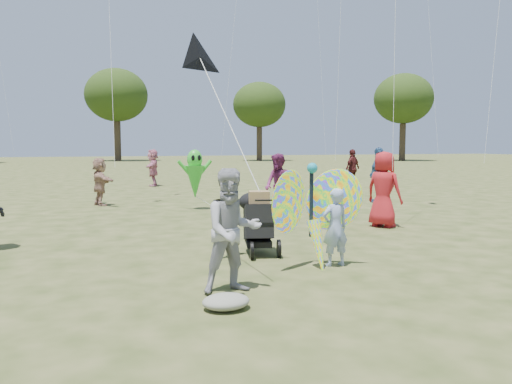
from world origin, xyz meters
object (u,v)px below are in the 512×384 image
at_px(butterfly_kite, 314,215).
at_px(crowd_d, 100,182).
at_px(adult_man, 232,231).
at_px(crowd_c, 379,175).
at_px(crowd_j, 153,168).
at_px(crowd_a, 384,189).
at_px(alien_kite, 195,176).
at_px(crowd_h, 353,168).
at_px(crowd_e, 278,186).
at_px(child_girl, 335,227).
at_px(jogging_stroller, 257,218).

bearing_deg(butterfly_kite, crowd_d, 105.81).
distance_m(adult_man, butterfly_kite, 1.73).
relative_size(crowd_c, crowd_j, 1.07).
relative_size(crowd_a, butterfly_kite, 0.96).
bearing_deg(crowd_d, butterfly_kite, -178.59).
bearing_deg(alien_kite, crowd_h, 31.10).
bearing_deg(crowd_h, crowd_d, -12.12).
height_order(crowd_c, crowd_h, crowd_c).
xyz_separation_m(crowd_a, crowd_h, (4.88, 9.46, -0.02)).
height_order(crowd_a, crowd_e, crowd_a).
height_order(adult_man, crowd_c, crowd_c).
xyz_separation_m(child_girl, jogging_stroller, (-0.82, 1.24, 0.01)).
bearing_deg(crowd_a, crowd_c, -60.02).
distance_m(crowd_a, crowd_h, 10.65).
relative_size(crowd_c, crowd_e, 1.09).
height_order(crowd_c, crowd_j, crowd_c).
bearing_deg(crowd_d, jogging_stroller, -179.40).
height_order(crowd_d, jogging_stroller, crowd_d).
height_order(crowd_c, alien_kite, crowd_c).
xyz_separation_m(crowd_c, crowd_e, (-4.38, -1.99, -0.07)).
xyz_separation_m(crowd_c, crowd_j, (-5.92, 9.16, -0.06)).
height_order(adult_man, alien_kite, alien_kite).
distance_m(crowd_a, crowd_e, 2.78).
distance_m(crowd_e, alien_kite, 2.83).
bearing_deg(crowd_j, crowd_c, 45.81).
bearing_deg(crowd_e, adult_man, -39.33).
height_order(crowd_d, crowd_h, crowd_h).
bearing_deg(adult_man, child_girl, 20.85).
xyz_separation_m(crowd_h, alien_kite, (-8.21, -4.95, 0.13)).
xyz_separation_m(child_girl, crowd_d, (-3.00, 9.37, 0.14)).
bearing_deg(crowd_d, crowd_h, -88.82).
bearing_deg(crowd_e, crowd_j, 176.14).
height_order(crowd_h, butterfly_kite, crowd_h).
distance_m(crowd_a, jogging_stroller, 4.05).
height_order(crowd_c, jogging_stroller, crowd_c).
bearing_deg(crowd_a, child_girl, 108.11).
bearing_deg(jogging_stroller, crowd_d, 120.56).
height_order(jogging_stroller, alien_kite, alien_kite).
bearing_deg(alien_kite, adult_man, -99.93).
bearing_deg(alien_kite, crowd_a, -53.58).
xyz_separation_m(adult_man, alien_kite, (1.43, 8.18, 0.18)).
distance_m(crowd_d, alien_kite, 3.21).
height_order(crowd_a, jogging_stroller, crowd_a).
height_order(child_girl, crowd_d, crowd_d).
height_order(butterfly_kite, alien_kite, alien_kite).
bearing_deg(crowd_e, crowd_a, 25.34).
relative_size(jogging_stroller, butterfly_kite, 0.62).
relative_size(crowd_e, crowd_h, 0.98).
bearing_deg(adult_man, alien_kite, 78.85).
bearing_deg(jogging_stroller, butterfly_kite, -53.39).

